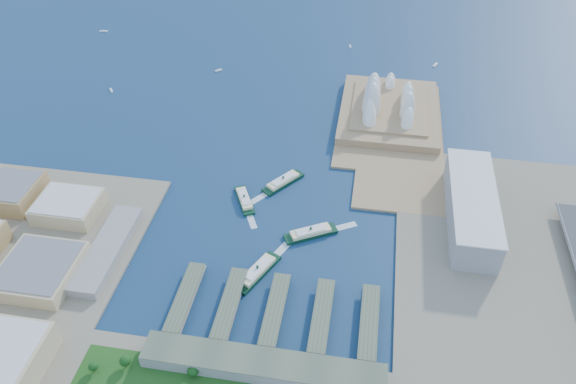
% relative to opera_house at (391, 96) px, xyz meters
% --- Properties ---
extents(ground, '(3000.00, 3000.00, 0.00)m').
position_rel_opera_house_xyz_m(ground, '(-105.00, -280.00, -32.00)').
color(ground, '#102A4D').
rests_on(ground, ground).
extents(east_land, '(240.00, 500.00, 3.00)m').
position_rel_opera_house_xyz_m(east_land, '(135.00, -330.00, -30.50)').
color(east_land, gray).
rests_on(east_land, ground).
extents(peninsula, '(135.00, 220.00, 3.00)m').
position_rel_opera_house_xyz_m(peninsula, '(2.50, -20.00, -30.50)').
color(peninsula, '#9D7D56').
rests_on(peninsula, ground).
extents(opera_house, '(134.00, 180.00, 58.00)m').
position_rel_opera_house_xyz_m(opera_house, '(0.00, 0.00, 0.00)').
color(opera_house, white).
rests_on(opera_house, peninsula).
extents(toaster_building, '(45.00, 155.00, 35.00)m').
position_rel_opera_house_xyz_m(toaster_building, '(90.00, -200.00, -11.50)').
color(toaster_building, gray).
rests_on(toaster_building, east_land).
extents(west_buildings, '(200.00, 280.00, 27.00)m').
position_rel_opera_house_xyz_m(west_buildings, '(-355.00, -350.00, -15.50)').
color(west_buildings, '#A38351').
rests_on(west_buildings, west_land).
extents(ferry_wharves, '(184.00, 90.00, 9.30)m').
position_rel_opera_house_xyz_m(ferry_wharves, '(-91.00, -355.00, -27.35)').
color(ferry_wharves, '#4B5641').
rests_on(ferry_wharves, ground).
extents(terminal_building, '(200.00, 28.00, 12.00)m').
position_rel_opera_house_xyz_m(terminal_building, '(-90.00, -415.00, -23.00)').
color(terminal_building, gray).
rests_on(terminal_building, south_land).
extents(ferry_a, '(33.30, 50.23, 9.41)m').
position_rel_opera_house_xyz_m(ferry_a, '(-153.63, -206.91, -27.30)').
color(ferry_a, '#0C311D').
rests_on(ferry_a, ground).
extents(ferry_b, '(44.73, 52.74, 10.49)m').
position_rel_opera_house_xyz_m(ferry_b, '(-116.26, -168.45, -26.76)').
color(ferry_b, '#0C311D').
rests_on(ferry_b, ground).
extents(ferry_c, '(38.36, 59.06, 11.03)m').
position_rel_opera_house_xyz_m(ferry_c, '(-116.64, -310.15, -26.49)').
color(ferry_c, '#0C311D').
rests_on(ferry_c, ground).
extents(ferry_d, '(56.42, 40.17, 10.70)m').
position_rel_opera_house_xyz_m(ferry_d, '(-73.31, -248.06, -26.65)').
color(ferry_d, '#0C311D').
rests_on(ferry_d, ground).
extents(boat_a, '(9.24, 11.58, 2.31)m').
position_rel_opera_house_xyz_m(boat_a, '(-401.23, 3.39, -30.84)').
color(boat_a, white).
rests_on(boat_a, ground).
extents(boat_b, '(10.18, 9.76, 2.82)m').
position_rel_opera_house_xyz_m(boat_b, '(-262.54, 88.72, -30.59)').
color(boat_b, white).
rests_on(boat_b, ground).
extents(boat_c, '(9.08, 13.29, 2.91)m').
position_rel_opera_house_xyz_m(boat_c, '(68.36, 162.95, -30.54)').
color(boat_c, white).
rests_on(boat_c, ground).
extents(boat_d, '(14.74, 4.92, 2.44)m').
position_rel_opera_house_xyz_m(boat_d, '(-498.10, 196.55, -30.78)').
color(boat_d, white).
rests_on(boat_d, ground).
extents(boat_e, '(5.00, 10.32, 2.43)m').
position_rel_opera_house_xyz_m(boat_e, '(-69.10, 207.37, -30.79)').
color(boat_e, white).
rests_on(boat_e, ground).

